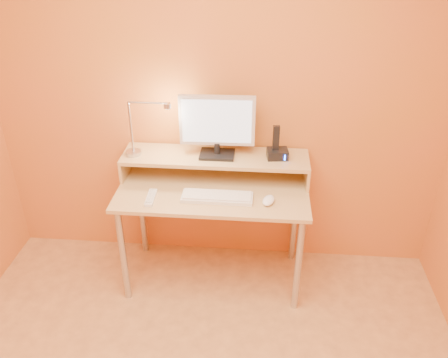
# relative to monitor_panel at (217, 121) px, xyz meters

# --- Properties ---
(wall_back) EXTENTS (3.00, 0.04, 2.50)m
(wall_back) POSITION_rel_monitor_panel_xyz_m (-0.01, 0.16, 0.13)
(wall_back) COLOR #CF6A3A
(wall_back) RESTS_ON floor
(desk_leg_fl) EXTENTS (0.04, 0.04, 0.69)m
(desk_leg_fl) POSITION_rel_monitor_panel_xyz_m (-0.56, -0.41, -0.77)
(desk_leg_fl) COLOR #B3B2BC
(desk_leg_fl) RESTS_ON floor
(desk_leg_fr) EXTENTS (0.04, 0.04, 0.69)m
(desk_leg_fr) POSITION_rel_monitor_panel_xyz_m (0.54, -0.41, -0.77)
(desk_leg_fr) COLOR #B3B2BC
(desk_leg_fr) RESTS_ON floor
(desk_leg_bl) EXTENTS (0.04, 0.04, 0.69)m
(desk_leg_bl) POSITION_rel_monitor_panel_xyz_m (-0.56, 0.09, -0.77)
(desk_leg_bl) COLOR #B3B2BC
(desk_leg_bl) RESTS_ON floor
(desk_leg_br) EXTENTS (0.04, 0.04, 0.69)m
(desk_leg_br) POSITION_rel_monitor_panel_xyz_m (0.54, 0.09, -0.77)
(desk_leg_br) COLOR #B3B2BC
(desk_leg_br) RESTS_ON floor
(desk_lower) EXTENTS (1.20, 0.60, 0.02)m
(desk_lower) POSITION_rel_monitor_panel_xyz_m (-0.01, -0.16, -0.41)
(desk_lower) COLOR tan
(desk_lower) RESTS_ON floor
(shelf_riser_left) EXTENTS (0.02, 0.30, 0.14)m
(shelf_riser_left) POSITION_rel_monitor_panel_xyz_m (-0.60, -0.01, -0.33)
(shelf_riser_left) COLOR tan
(shelf_riser_left) RESTS_ON desk_lower
(shelf_riser_right) EXTENTS (0.02, 0.30, 0.14)m
(shelf_riser_right) POSITION_rel_monitor_panel_xyz_m (0.58, -0.01, -0.33)
(shelf_riser_right) COLOR tan
(shelf_riser_right) RESTS_ON desk_lower
(desk_shelf) EXTENTS (1.20, 0.30, 0.02)m
(desk_shelf) POSITION_rel_monitor_panel_xyz_m (-0.01, -0.01, -0.25)
(desk_shelf) COLOR tan
(desk_shelf) RESTS_ON desk_lower
(monitor_foot) EXTENTS (0.22, 0.16, 0.02)m
(monitor_foot) POSITION_rel_monitor_panel_xyz_m (0.00, -0.01, -0.23)
(monitor_foot) COLOR black
(monitor_foot) RESTS_ON desk_shelf
(monitor_neck) EXTENTS (0.04, 0.04, 0.07)m
(monitor_neck) POSITION_rel_monitor_panel_xyz_m (0.00, -0.01, -0.19)
(monitor_neck) COLOR black
(monitor_neck) RESTS_ON monitor_foot
(monitor_panel) EXTENTS (0.47, 0.04, 0.32)m
(monitor_panel) POSITION_rel_monitor_panel_xyz_m (0.00, 0.00, 0.00)
(monitor_panel) COLOR silver
(monitor_panel) RESTS_ON monitor_neck
(monitor_back) EXTENTS (0.42, 0.02, 0.27)m
(monitor_back) POSITION_rel_monitor_panel_xyz_m (0.00, 0.02, 0.00)
(monitor_back) COLOR black
(monitor_back) RESTS_ON monitor_panel
(monitor_screen) EXTENTS (0.43, 0.01, 0.28)m
(monitor_screen) POSITION_rel_monitor_panel_xyz_m (0.00, -0.02, 0.00)
(monitor_screen) COLOR #C6DFFF
(monitor_screen) RESTS_ON monitor_panel
(lamp_base) EXTENTS (0.10, 0.10, 0.02)m
(lamp_base) POSITION_rel_monitor_panel_xyz_m (-0.54, -0.04, -0.23)
(lamp_base) COLOR #B3B2BC
(lamp_base) RESTS_ON desk_shelf
(lamp_post) EXTENTS (0.01, 0.01, 0.33)m
(lamp_post) POSITION_rel_monitor_panel_xyz_m (-0.54, -0.04, -0.05)
(lamp_post) COLOR #B3B2BC
(lamp_post) RESTS_ON lamp_base
(lamp_arm) EXTENTS (0.24, 0.01, 0.01)m
(lamp_arm) POSITION_rel_monitor_panel_xyz_m (-0.42, -0.04, 0.12)
(lamp_arm) COLOR #B3B2BC
(lamp_arm) RESTS_ON lamp_post
(lamp_head) EXTENTS (0.04, 0.04, 0.03)m
(lamp_head) POSITION_rel_monitor_panel_xyz_m (-0.30, -0.04, 0.10)
(lamp_head) COLOR #B3B2BC
(lamp_head) RESTS_ON lamp_arm
(lamp_bulb) EXTENTS (0.03, 0.03, 0.00)m
(lamp_bulb) POSITION_rel_monitor_panel_xyz_m (-0.30, -0.04, 0.09)
(lamp_bulb) COLOR #FFEAC6
(lamp_bulb) RESTS_ON lamp_head
(phone_dock) EXTENTS (0.14, 0.12, 0.06)m
(phone_dock) POSITION_rel_monitor_panel_xyz_m (0.38, -0.01, -0.21)
(phone_dock) COLOR black
(phone_dock) RESTS_ON desk_shelf
(phone_handset) EXTENTS (0.04, 0.03, 0.16)m
(phone_handset) POSITION_rel_monitor_panel_xyz_m (0.37, -0.01, -0.10)
(phone_handset) COLOR black
(phone_handset) RESTS_ON phone_dock
(phone_led) EXTENTS (0.01, 0.00, 0.04)m
(phone_led) POSITION_rel_monitor_panel_xyz_m (0.43, -0.06, -0.21)
(phone_led) COLOR #1D71FF
(phone_led) RESTS_ON phone_dock
(keyboard) EXTENTS (0.43, 0.14, 0.02)m
(keyboard) POSITION_rel_monitor_panel_xyz_m (0.03, -0.28, -0.39)
(keyboard) COLOR silver
(keyboard) RESTS_ON desk_lower
(mouse) EXTENTS (0.10, 0.13, 0.04)m
(mouse) POSITION_rel_monitor_panel_xyz_m (0.34, -0.30, -0.38)
(mouse) COLOR white
(mouse) RESTS_ON desk_lower
(remote_control) EXTENTS (0.06, 0.18, 0.02)m
(remote_control) POSITION_rel_monitor_panel_xyz_m (-0.38, -0.31, -0.39)
(remote_control) COLOR silver
(remote_control) RESTS_ON desk_lower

